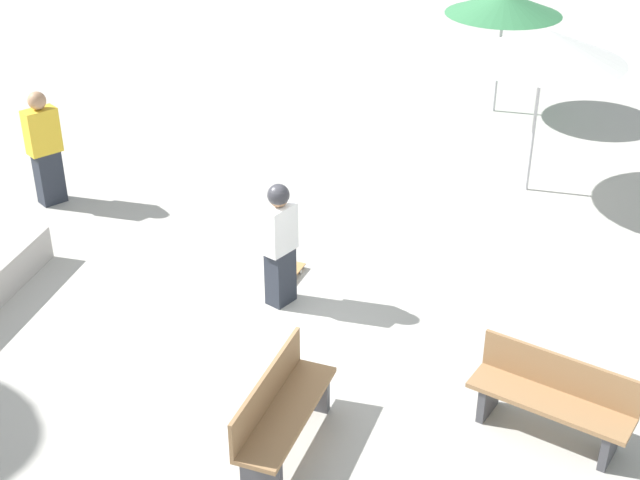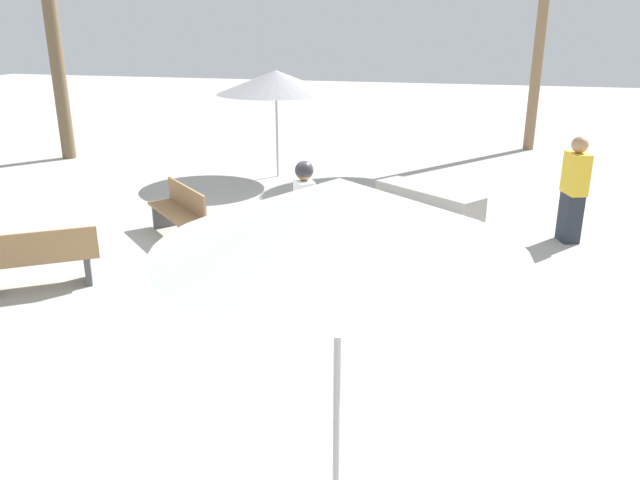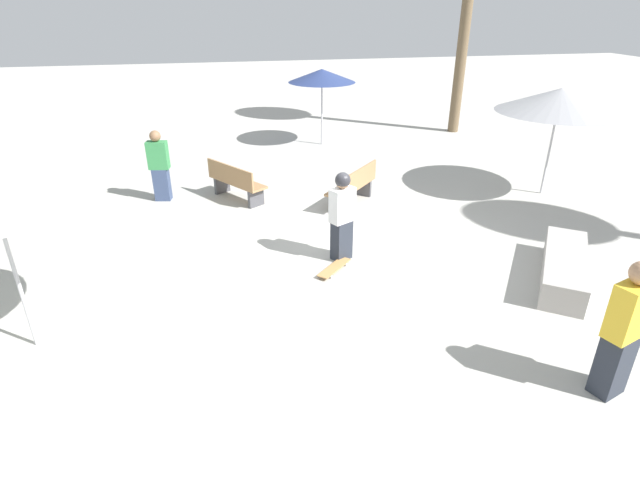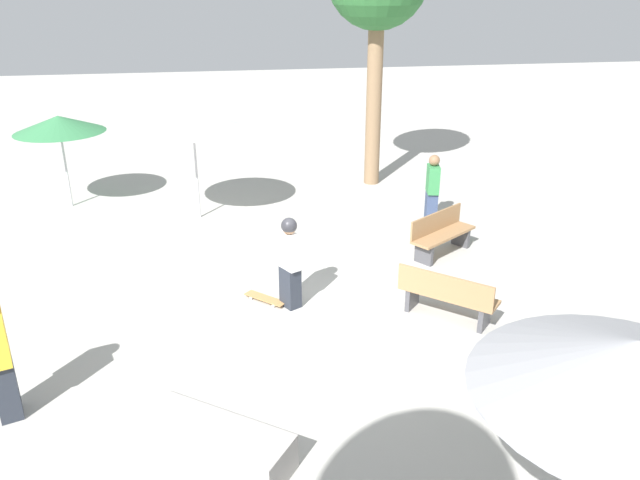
# 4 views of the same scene
# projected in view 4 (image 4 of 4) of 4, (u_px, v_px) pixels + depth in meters

# --- Properties ---
(ground_plane) EXTENTS (60.00, 60.00, 0.00)m
(ground_plane) POSITION_uv_depth(u_px,v_px,m) (319.00, 320.00, 10.15)
(ground_plane) COLOR #B2AFA8
(skater_main) EXTENTS (0.41, 0.48, 1.59)m
(skater_main) POSITION_uv_depth(u_px,v_px,m) (290.00, 260.00, 10.25)
(skater_main) COLOR #282D38
(skater_main) RESTS_ON ground_plane
(skateboard) EXTENTS (0.71, 0.70, 0.07)m
(skateboard) POSITION_uv_depth(u_px,v_px,m) (265.00, 298.00, 10.70)
(skateboard) COLOR #B7844C
(skateboard) RESTS_ON ground_plane
(concrete_ledge) EXTENTS (2.17, 1.83, 0.45)m
(concrete_ledge) POSITION_uv_depth(u_px,v_px,m) (201.00, 438.00, 7.21)
(concrete_ledge) COLOR #A8A39E
(concrete_ledge) RESTS_ON ground_plane
(bench_near) EXTENTS (1.57, 1.27, 0.85)m
(bench_near) POSITION_uv_depth(u_px,v_px,m) (441.00, 234.00, 12.43)
(bench_near) COLOR #47474C
(bench_near) RESTS_ON ground_plane
(bench_far) EXTENTS (1.47, 1.41, 0.85)m
(bench_far) POSITION_uv_depth(u_px,v_px,m) (447.00, 296.00, 10.01)
(bench_far) COLOR #47474C
(bench_far) RESTS_ON ground_plane
(shade_umbrella_grey) EXTENTS (2.69, 2.69, 2.42)m
(shade_umbrella_grey) POSITION_uv_depth(u_px,v_px,m) (632.00, 367.00, 5.17)
(shade_umbrella_grey) COLOR #B7B7BC
(shade_umbrella_grey) RESTS_ON ground_plane
(shade_umbrella_green) EXTENTS (2.07, 2.07, 2.21)m
(shade_umbrella_green) POSITION_uv_depth(u_px,v_px,m) (59.00, 124.00, 14.45)
(shade_umbrella_green) COLOR #B7B7BC
(shade_umbrella_green) RESTS_ON ground_plane
(shade_umbrella_white) EXTENTS (2.38, 2.38, 2.51)m
(shade_umbrella_white) POSITION_uv_depth(u_px,v_px,m) (192.00, 120.00, 13.62)
(shade_umbrella_white) COLOR #B7B7BC
(shade_umbrella_white) RESTS_ON ground_plane
(bystander_watching) EXTENTS (0.32, 0.47, 1.59)m
(bystander_watching) POSITION_uv_depth(u_px,v_px,m) (432.00, 190.00, 13.83)
(bystander_watching) COLOR #38476B
(bystander_watching) RESTS_ON ground_plane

